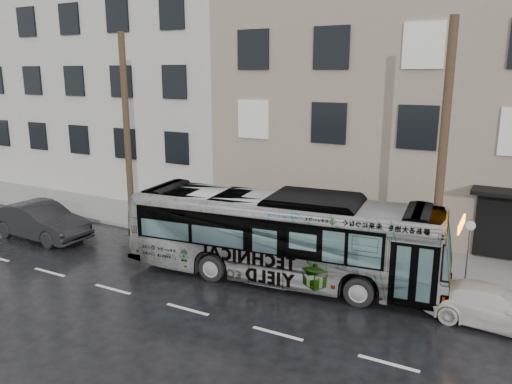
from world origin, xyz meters
TOP-DOWN VIEW (x-y plane):
  - ground at (0.00, 0.00)m, footprint 120.00×120.00m
  - sidewalk at (0.00, 4.90)m, footprint 90.00×3.60m
  - building_taupe at (5.00, 12.70)m, footprint 20.00×12.00m
  - building_grey at (-18.00, 14.20)m, footprint 26.00×15.00m
  - utility_pole_front at (6.50, 3.30)m, footprint 0.30×0.30m
  - utility_pole_rear at (-7.50, 3.30)m, footprint 0.30×0.30m
  - sign_post at (7.60, 3.30)m, footprint 0.06×0.06m
  - bus at (1.56, 1.18)m, footprint 11.82×3.90m
  - white_sedan at (8.64, 1.03)m, footprint 4.13×1.86m
  - dark_sedan at (-10.03, 0.10)m, footprint 5.02×1.85m

SIDE VIEW (x-z plane):
  - ground at x=0.00m, z-range 0.00..0.00m
  - sidewalk at x=0.00m, z-range 0.00..0.15m
  - white_sedan at x=8.64m, z-range 0.00..1.18m
  - dark_sedan at x=-10.03m, z-range 0.00..1.64m
  - sign_post at x=7.60m, z-range 0.15..2.55m
  - bus at x=1.56m, z-range 0.00..3.23m
  - utility_pole_front at x=6.50m, z-range 0.15..9.15m
  - utility_pole_rear at x=-7.50m, z-range 0.15..9.15m
  - building_taupe at x=5.00m, z-range 0.00..11.00m
  - building_grey at x=-18.00m, z-range 0.00..16.00m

